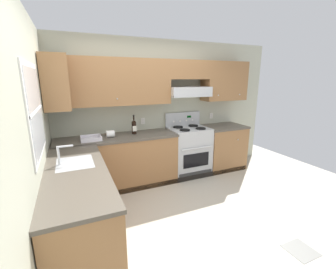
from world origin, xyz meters
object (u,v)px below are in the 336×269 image
object	(u,v)px
stove	(189,151)
bowl	(91,139)
wine_bottle	(134,126)
paper_towel_roll	(110,134)

from	to	relation	value
stove	bowl	size ratio (longest dim) A/B	3.86
stove	wine_bottle	size ratio (longest dim) A/B	3.60
stove	paper_towel_roll	distance (m)	1.57
wine_bottle	stove	bearing A→B (deg)	-3.31
wine_bottle	paper_towel_roll	size ratio (longest dim) A/B	2.49
bowl	paper_towel_roll	world-z (taller)	paper_towel_roll
stove	bowl	world-z (taller)	stove
wine_bottle	bowl	xyz separation A→B (m)	(-0.74, -0.12, -0.11)
wine_bottle	bowl	bearing A→B (deg)	-170.59
stove	paper_towel_roll	size ratio (longest dim) A/B	8.99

